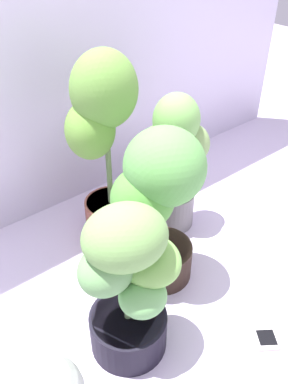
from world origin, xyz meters
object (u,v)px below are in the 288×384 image
object	(u,v)px
potted_plant_back_right	(175,157)
potted_plant_front_left	(129,282)
potted_plant_back_center	(103,136)
potted_plant_center	(158,198)
hygrometer_box	(266,339)

from	to	relation	value
potted_plant_back_right	potted_plant_front_left	size ratio (longest dim) A/B	1.09
potted_plant_back_center	potted_plant_front_left	distance (m)	0.67
potted_plant_center	hygrometer_box	bearing A→B (deg)	-78.54
potted_plant_center	potted_plant_front_left	world-z (taller)	potted_plant_center
potted_plant_front_left	hygrometer_box	size ratio (longest dim) A/B	5.58
potted_plant_back_right	potted_plant_front_left	distance (m)	0.71
potted_plant_front_left	hygrometer_box	xyz separation A→B (m)	(0.39, -0.31, -0.32)
potted_plant_center	potted_plant_front_left	bearing A→B (deg)	-145.74
potted_plant_center	hygrometer_box	distance (m)	0.65
hygrometer_box	potted_plant_center	bearing A→B (deg)	137.06
potted_plant_back_center	potted_plant_center	xyz separation A→B (m)	(-0.01, -0.37, -0.10)
potted_plant_back_right	hygrometer_box	bearing A→B (deg)	-104.24
potted_plant_center	potted_plant_front_left	distance (m)	0.36
potted_plant_back_center	potted_plant_front_left	world-z (taller)	potted_plant_back_center
potted_plant_back_right	hygrometer_box	world-z (taller)	potted_plant_back_right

